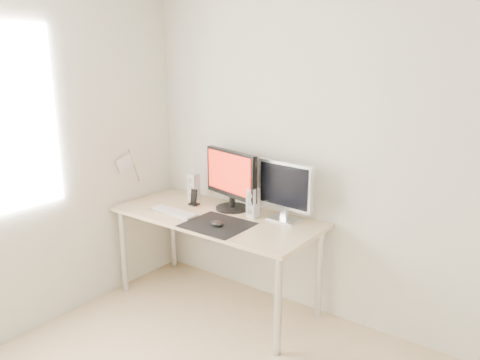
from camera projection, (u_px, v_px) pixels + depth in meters
The scene contains 11 objects.
wall_back at pixel (356, 154), 3.14m from camera, with size 3.50×3.50×0.00m, color silver.
mousepad at pixel (217, 225), 3.32m from camera, with size 0.45×0.40×0.00m, color black.
mouse at pixel (217, 224), 3.28m from camera, with size 0.11×0.06×0.04m, color black.
desk at pixel (216, 225), 3.54m from camera, with size 1.60×0.70×0.73m.
main_monitor at pixel (231, 178), 3.59m from camera, with size 0.54×0.31×0.47m.
second_monitor at pixel (285, 189), 3.34m from camera, with size 0.45×0.18×0.43m.
speaker_left at pixel (194, 187), 3.87m from camera, with size 0.07×0.09×0.22m.
speaker_right at pixel (253, 202), 3.46m from camera, with size 0.07×0.09×0.22m.
keyboard at pixel (174, 212), 3.57m from camera, with size 0.43×0.14×0.02m.
phone_dock at pixel (194, 200), 3.74m from camera, with size 0.07×0.06×0.13m.
pennant at pixel (128, 163), 3.77m from camera, with size 0.01×0.23×0.29m.
Camera 1 is at (1.18, -1.20, 1.90)m, focal length 35.00 mm.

